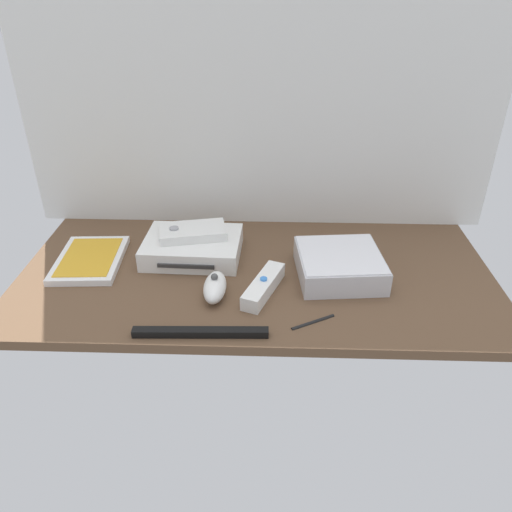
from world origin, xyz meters
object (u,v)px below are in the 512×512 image
object	(u,v)px
mini_computer	(339,265)
sensor_bar	(200,332)
game_console	(193,247)
game_case	(90,259)
remote_nunchuk	(215,287)
stylus_pen	(313,321)
remote_classic_pad	(193,232)
remote_wand	(264,286)

from	to	relation	value
mini_computer	sensor_bar	world-z (taller)	mini_computer
game_console	game_case	size ratio (longest dim) A/B	1.09
remote_nunchuk	mini_computer	bearing A→B (deg)	18.86
mini_computer	sensor_bar	size ratio (longest dim) A/B	0.77
stylus_pen	mini_computer	bearing A→B (deg)	68.47
remote_nunchuk	stylus_pen	world-z (taller)	remote_nunchuk
game_console	game_case	bearing A→B (deg)	-168.43
game_case	sensor_bar	xyz separation A→B (cm)	(27.45, -23.93, -0.06)
mini_computer	game_case	world-z (taller)	mini_computer
sensor_bar	remote_classic_pad	bearing A→B (deg)	98.60
remote_wand	remote_classic_pad	world-z (taller)	remote_classic_pad
remote_nunchuk	remote_classic_pad	size ratio (longest dim) A/B	0.64
remote_wand	remote_nunchuk	distance (cm)	9.64
remote_nunchuk	remote_classic_pad	distance (cm)	18.16
game_console	remote_wand	bearing A→B (deg)	-38.91
game_case	remote_nunchuk	distance (cm)	31.06
remote_classic_pad	sensor_bar	size ratio (longest dim) A/B	0.66
mini_computer	remote_classic_pad	distance (cm)	32.92
remote_nunchuk	game_case	bearing A→B (deg)	158.61
game_case	remote_nunchuk	bearing A→B (deg)	-25.32
remote_wand	remote_nunchuk	world-z (taller)	remote_nunchuk
game_console	sensor_bar	distance (cm)	28.21
remote_wand	game_console	bearing A→B (deg)	160.04
mini_computer	game_case	size ratio (longest dim) A/B	0.94
game_console	sensor_bar	world-z (taller)	game_console
mini_computer	game_case	bearing A→B (deg)	176.38
game_case	stylus_pen	size ratio (longest dim) A/B	2.19
remote_wand	remote_classic_pad	bearing A→B (deg)	157.68
remote_nunchuk	game_console	bearing A→B (deg)	113.82
remote_classic_pad	game_case	bearing A→B (deg)	-179.20
remote_wand	sensor_bar	xyz separation A→B (cm)	(-10.83, -13.72, -0.81)
game_console	mini_computer	distance (cm)	32.54
mini_computer	remote_classic_pad	world-z (taller)	remote_classic_pad
game_console	remote_nunchuk	distance (cm)	16.75
game_case	stylus_pen	xyz separation A→B (cm)	(47.53, -19.58, -0.41)
game_case	remote_wand	distance (cm)	39.62
sensor_bar	stylus_pen	bearing A→B (deg)	10.51
game_console	mini_computer	bearing A→B (deg)	-10.70
game_console	remote_wand	size ratio (longest dim) A/B	1.43
stylus_pen	sensor_bar	bearing A→B (deg)	-167.76
remote_wand	remote_classic_pad	distance (cm)	22.43
remote_classic_pad	mini_computer	bearing A→B (deg)	-26.44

